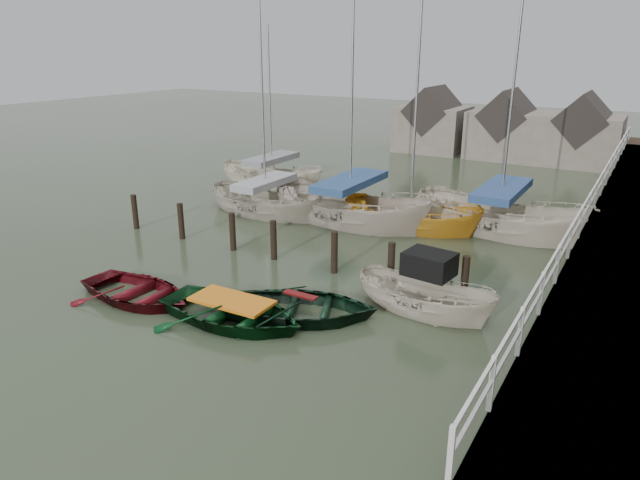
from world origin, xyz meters
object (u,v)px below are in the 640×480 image
Objects in this scene: sailboat_d at (498,230)px; sailboat_e at (272,185)px; rowboat_red at (138,300)px; sailboat_a at (266,212)px; sailboat_b at (350,220)px; motorboat at (424,308)px; rowboat_dkgreen at (301,317)px; sailboat_c at (410,227)px; rowboat_green at (233,322)px.

sailboat_d is 12.22m from sailboat_e.
rowboat_red is 0.42× the size of sailboat_e.
sailboat_b reaches higher than sailboat_a.
rowboat_red is 0.33× the size of sailboat_a.
motorboat is at bearing -131.58° from sailboat_b.
motorboat is 15.71m from sailboat_e.
rowboat_dkgreen is 10.29m from sailboat_a.
sailboat_c is at bearing -71.95° from sailboat_a.
sailboat_c is at bearing -19.19° from rowboat_red.
sailboat_b reaches higher than rowboat_dkgreen.
rowboat_red is 0.91× the size of rowboat_green.
sailboat_a is 9.84m from sailboat_d.
motorboat is at bearing -114.62° from sailboat_a.
rowboat_red is at bearing -157.36° from sailboat_e.
sailboat_a is (-9.55, 5.67, -0.03)m from motorboat.
rowboat_green is at bearing 171.47° from sailboat_d.
rowboat_red is at bearing -161.16° from sailboat_a.
sailboat_b reaches higher than motorboat.
motorboat is at bearing -62.12° from rowboat_red.
motorboat reaches higher than rowboat_dkgreen.
sailboat_e is at bearing 30.10° from rowboat_green.
sailboat_b reaches higher than rowboat_green.
sailboat_a is 4.99m from sailboat_e.
sailboat_b reaches higher than sailboat_e.
sailboat_d is (3.22, 1.36, 0.04)m from sailboat_c.
sailboat_a reaches higher than sailboat_d.
rowboat_green is 0.36× the size of sailboat_d.
sailboat_d reaches higher than rowboat_dkgreen.
sailboat_b is (1.69, 10.00, 0.06)m from rowboat_red.
sailboat_e is (-8.91, 2.90, 0.04)m from sailboat_c.
sailboat_c is 1.16× the size of sailboat_e.
sailboat_a is 6.39m from sailboat_c.
rowboat_green is at bearing 134.33° from motorboat.
sailboat_a is at bearing 15.07° from rowboat_red.
rowboat_dkgreen is 10.76m from sailboat_d.
sailboat_a reaches higher than sailboat_c.
sailboat_e reaches higher than rowboat_green.
sailboat_a is at bearing 18.08° from rowboat_dkgreen.
motorboat is at bearing -53.51° from rowboat_green.
sailboat_c is 3.49m from sailboat_d.
sailboat_d is (2.69, 10.42, 0.06)m from rowboat_dkgreen.
rowboat_red is at bearing 159.20° from sailboat_d.
sailboat_e is at bearing 15.15° from rowboat_dkgreen.
rowboat_red is 9.47m from sailboat_a.
sailboat_a is at bearing 102.47° from sailboat_c.
rowboat_dkgreen is 0.46× the size of sailboat_e.
rowboat_green is 10.28m from sailboat_c.
rowboat_green is 0.47× the size of sailboat_e.
rowboat_green is 15.39m from sailboat_e.
rowboat_green reaches higher than rowboat_red.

